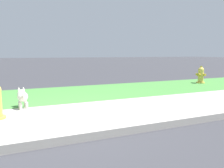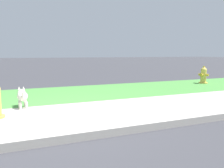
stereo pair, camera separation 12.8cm
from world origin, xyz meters
TOP-DOWN VIEW (x-y plane):
  - ground_plane at (0.00, 0.00)m, footprint 120.00×120.00m
  - sidewalk_pavement at (0.00, 0.00)m, footprint 18.00×2.09m
  - grass_verge at (0.00, 2.40)m, footprint 18.00×2.70m
  - street_curb at (0.00, -1.13)m, footprint 18.00×0.16m
  - fire_hydrant_near_corner at (6.01, 2.63)m, footprint 0.38×0.40m
  - small_white_dog at (-0.52, 1.05)m, footprint 0.24×0.51m

SIDE VIEW (x-z plane):
  - ground_plane at x=0.00m, z-range 0.00..0.00m
  - grass_verge at x=0.00m, z-range 0.00..0.01m
  - sidewalk_pavement at x=0.00m, z-range 0.00..0.01m
  - street_curb at x=0.00m, z-range 0.00..0.12m
  - small_white_dog at x=-0.52m, z-range 0.03..0.48m
  - fire_hydrant_near_corner at x=6.01m, z-range -0.02..0.66m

